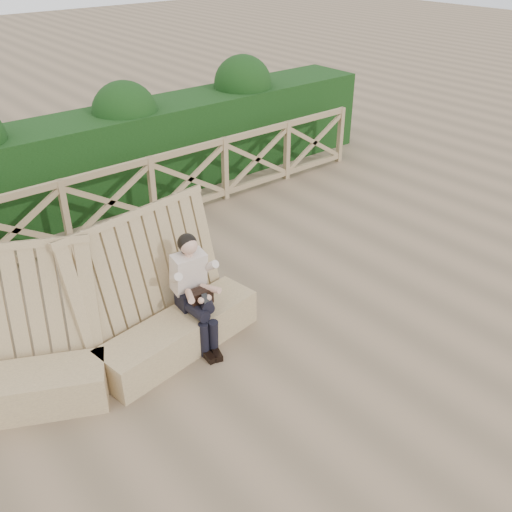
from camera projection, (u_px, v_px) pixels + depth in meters
ground at (259, 345)px, 6.53m from camera, size 60.00×60.00×0.00m
bench at (94, 344)px, 5.94m from camera, size 3.81×1.56×1.55m
woman at (194, 287)px, 6.31m from camera, size 0.39×0.81×1.31m
guardrail at (111, 202)px, 8.59m from camera, size 10.10×0.09×1.10m
hedge at (75, 167)px, 9.29m from camera, size 12.00×1.20×1.50m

